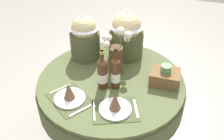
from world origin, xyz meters
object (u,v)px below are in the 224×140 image
object	(u,v)px
dining_table	(111,92)
woven_basket_side_right	(165,76)
wine_bottle_centre	(102,74)
place_setting_right	(115,105)
flower_vase	(116,54)
wine_bottle_left	(116,73)
place_setting_left	(69,95)
gift_tub_back_centre	(126,31)
gift_tub_back_left	(84,34)

from	to	relation	value
dining_table	woven_basket_side_right	size ratio (longest dim) A/B	5.40
dining_table	wine_bottle_centre	xyz separation A→B (m)	(-0.04, -0.11, 0.28)
dining_table	place_setting_right	size ratio (longest dim) A/B	3.07
flower_vase	wine_bottle_left	world-z (taller)	flower_vase
flower_vase	woven_basket_side_right	bearing A→B (deg)	-3.72
wine_bottle_centre	place_setting_left	bearing A→B (deg)	-132.20
place_setting_right	woven_basket_side_right	distance (m)	0.52
wine_bottle_left	place_setting_right	bearing A→B (deg)	-74.36
place_setting_right	flower_vase	xyz separation A→B (m)	(-0.13, 0.46, 0.13)
dining_table	woven_basket_side_right	world-z (taller)	woven_basket_side_right
place_setting_right	wine_bottle_left	size ratio (longest dim) A/B	1.11
dining_table	gift_tub_back_centre	xyz separation A→B (m)	(0.02, 0.41, 0.40)
dining_table	place_setting_left	size ratio (longest dim) A/B	2.96
place_setting_left	place_setting_right	world-z (taller)	same
place_setting_right	woven_basket_side_right	xyz separation A→B (m)	(0.30, 0.43, 0.02)
wine_bottle_centre	woven_basket_side_right	size ratio (longest dim) A/B	1.49
flower_vase	woven_basket_side_right	xyz separation A→B (m)	(0.43, -0.03, -0.12)
place_setting_right	wine_bottle_left	world-z (taller)	wine_bottle_left
dining_table	gift_tub_back_left	xyz separation A→B (m)	(-0.33, 0.27, 0.38)
gift_tub_back_centre	wine_bottle_centre	bearing A→B (deg)	-96.33
dining_table	woven_basket_side_right	distance (m)	0.49
place_setting_left	woven_basket_side_right	size ratio (longest dim) A/B	1.82
wine_bottle_centre	wine_bottle_left	bearing A→B (deg)	17.04
place_setting_left	gift_tub_back_left	size ratio (longest dim) A/B	0.95
place_setting_left	wine_bottle_centre	size ratio (longest dim) A/B	1.22
place_setting_left	wine_bottle_left	xyz separation A→B (m)	(0.30, 0.25, 0.10)
dining_table	place_setting_left	xyz separation A→B (m)	(-0.23, -0.33, 0.19)
flower_vase	wine_bottle_left	size ratio (longest dim) A/B	1.17
gift_tub_back_left	gift_tub_back_centre	distance (m)	0.38
dining_table	wine_bottle_left	world-z (taller)	wine_bottle_left
place_setting_left	flower_vase	distance (m)	0.53
place_setting_right	wine_bottle_left	xyz separation A→B (m)	(-0.07, 0.25, 0.10)
dining_table	woven_basket_side_right	bearing A→B (deg)	12.29
place_setting_left	wine_bottle_centre	xyz separation A→B (m)	(0.20, 0.22, 0.09)
wine_bottle_left	gift_tub_back_left	distance (m)	0.54
gift_tub_back_centre	woven_basket_side_right	size ratio (longest dim) A/B	2.03
gift_tub_back_left	gift_tub_back_centre	xyz separation A→B (m)	(0.35, 0.14, 0.01)
wine_bottle_centre	woven_basket_side_right	distance (m)	0.52
place_setting_left	wine_bottle_left	bearing A→B (deg)	39.82
gift_tub_back_centre	wine_bottle_left	bearing A→B (deg)	-85.10
dining_table	flower_vase	world-z (taller)	flower_vase
wine_bottle_left	place_setting_left	bearing A→B (deg)	-140.18
flower_vase	gift_tub_back_centre	xyz separation A→B (m)	(0.01, 0.29, 0.07)
woven_basket_side_right	gift_tub_back_left	bearing A→B (deg)	167.04
flower_vase	place_setting_right	bearing A→B (deg)	-74.51
gift_tub_back_left	gift_tub_back_centre	size ratio (longest dim) A/B	0.95
dining_table	place_setting_right	bearing A→B (deg)	-67.96
wine_bottle_centre	gift_tub_back_centre	world-z (taller)	gift_tub_back_centre
dining_table	wine_bottle_centre	distance (m)	0.31
gift_tub_back_left	woven_basket_side_right	bearing A→B (deg)	-12.96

